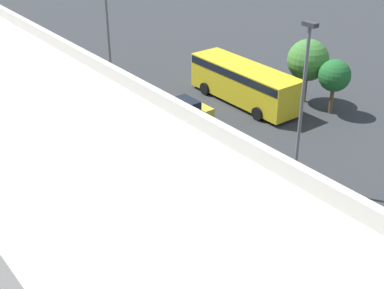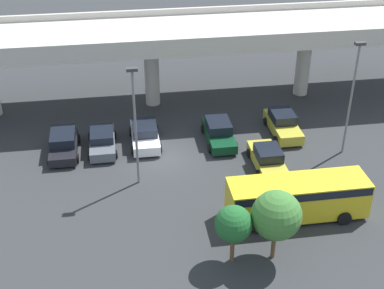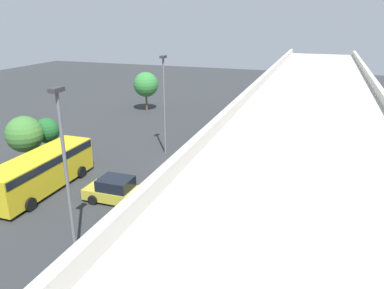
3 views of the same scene
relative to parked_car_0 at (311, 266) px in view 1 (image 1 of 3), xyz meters
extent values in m
plane|color=#2D3033|center=(7.19, -2.04, -0.75)|extent=(113.76, 113.76, 0.00)
cube|color=#BCB7AD|center=(7.19, 7.12, 5.36)|extent=(53.09, 7.94, 0.90)
cube|color=#BCB7AD|center=(7.19, 3.30, 6.08)|extent=(53.09, 0.30, 0.55)
cylinder|color=#BCB7AD|center=(7.19, 7.12, 2.08)|extent=(1.24, 1.24, 5.65)
cube|color=black|center=(0.00, -0.11, -0.24)|extent=(1.93, 4.52, 0.65)
cube|color=black|center=(0.00, 0.20, 0.45)|extent=(1.78, 2.59, 0.73)
cylinder|color=black|center=(0.99, -1.51, -0.41)|extent=(0.22, 0.67, 0.67)
cylinder|color=black|center=(-0.99, -1.51, -0.41)|extent=(0.22, 0.67, 0.67)
cylinder|color=black|center=(0.99, 1.29, -0.41)|extent=(0.22, 0.67, 0.67)
cube|color=#515660|center=(2.81, 0.09, -0.23)|extent=(1.83, 4.52, 0.70)
cube|color=black|center=(2.81, 0.25, 0.41)|extent=(1.68, 2.35, 0.57)
cylinder|color=black|center=(3.74, -1.31, -0.44)|extent=(0.22, 0.61, 0.61)
cylinder|color=black|center=(1.87, -1.31, -0.44)|extent=(0.22, 0.61, 0.61)
cylinder|color=black|center=(3.74, 1.49, -0.44)|extent=(0.22, 0.61, 0.61)
cylinder|color=black|center=(1.87, 1.49, -0.44)|extent=(0.22, 0.61, 0.61)
cube|color=silver|center=(5.99, 0.39, -0.19)|extent=(1.97, 4.56, 0.73)
cube|color=black|center=(5.99, 0.54, 0.51)|extent=(1.81, 2.37, 0.68)
cylinder|color=black|center=(7.00, -1.02, -0.40)|extent=(0.22, 0.69, 0.69)
cylinder|color=black|center=(4.99, -1.02, -0.40)|extent=(0.22, 0.69, 0.69)
cylinder|color=black|center=(7.00, 1.81, -0.40)|extent=(0.22, 0.69, 0.69)
cylinder|color=black|center=(4.99, 1.81, -0.40)|extent=(0.22, 0.69, 0.69)
cube|color=#0C381E|center=(11.57, -0.14, -0.21)|extent=(1.88, 4.82, 0.70)
cube|color=black|center=(11.57, 0.08, 0.51)|extent=(1.73, 2.30, 0.75)
cylinder|color=black|center=(12.53, -1.63, -0.41)|extent=(0.22, 0.68, 0.68)
cylinder|color=black|center=(10.61, -1.63, -0.41)|extent=(0.22, 0.68, 0.68)
cylinder|color=black|center=(12.53, 1.35, -0.41)|extent=(0.22, 0.68, 0.68)
cylinder|color=black|center=(10.61, 1.35, -0.41)|extent=(0.22, 0.68, 0.68)
cube|color=gold|center=(14.25, -4.03, -0.24)|extent=(1.83, 4.50, 0.68)
cube|color=black|center=(14.25, -4.26, 0.46)|extent=(1.69, 2.06, 0.71)
cylinder|color=black|center=(13.31, -2.64, -0.43)|extent=(0.22, 0.62, 0.62)
cylinder|color=black|center=(15.19, -2.64, -0.43)|extent=(0.22, 0.62, 0.62)
cylinder|color=black|center=(13.31, -5.43, -0.43)|extent=(0.22, 0.62, 0.62)
cylinder|color=black|center=(15.19, -5.43, -0.43)|extent=(0.22, 0.62, 0.62)
cube|color=gold|center=(16.77, 0.36, -0.18)|extent=(1.87, 4.83, 0.80)
cube|color=black|center=(16.77, 0.72, 0.58)|extent=(1.72, 2.27, 0.71)
cylinder|color=black|center=(17.72, -1.14, -0.43)|extent=(0.22, 0.63, 0.63)
cylinder|color=black|center=(15.81, -1.14, -0.43)|extent=(0.22, 0.63, 0.63)
cylinder|color=black|center=(17.72, 1.86, -0.43)|extent=(0.22, 0.63, 0.63)
cylinder|color=black|center=(15.81, 1.86, -0.43)|extent=(0.22, 0.63, 0.63)
cube|color=gold|center=(14.49, -9.78, 0.64)|extent=(8.50, 2.36, 2.31)
cube|color=black|center=(14.49, -9.78, 1.46)|extent=(8.33, 2.40, 0.51)
cylinder|color=black|center=(11.86, -10.98, -0.32)|extent=(0.86, 0.29, 0.86)
cylinder|color=black|center=(11.86, -8.58, -0.32)|extent=(0.86, 0.29, 0.86)
cylinder|color=black|center=(17.13, -10.98, -0.32)|extent=(0.86, 0.29, 0.86)
cylinder|color=black|center=(17.13, -8.58, -0.32)|extent=(0.86, 0.29, 0.86)
cylinder|color=slate|center=(5.17, -4.69, 3.31)|extent=(0.16, 0.16, 8.11)
cube|color=#333338|center=(5.17, -4.69, 7.46)|extent=(0.70, 0.35, 0.20)
cylinder|color=slate|center=(20.31, -3.04, 3.40)|extent=(0.16, 0.16, 8.29)
cylinder|color=brown|center=(9.76, -13.04, 0.11)|extent=(0.24, 0.24, 1.70)
sphere|color=#1E5B28|center=(9.76, -13.04, 1.83)|extent=(2.04, 2.04, 2.04)
cylinder|color=brown|center=(12.07, -13.11, 0.14)|extent=(0.24, 0.24, 1.77)
sphere|color=#3D7533|center=(12.07, -13.11, 2.19)|extent=(2.74, 2.74, 2.74)
camera|label=1|loc=(-9.81, 13.27, 13.69)|focal=50.00mm
camera|label=2|loc=(4.22, -34.62, 19.99)|focal=50.00mm
camera|label=3|loc=(33.13, 7.42, 10.61)|focal=35.00mm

